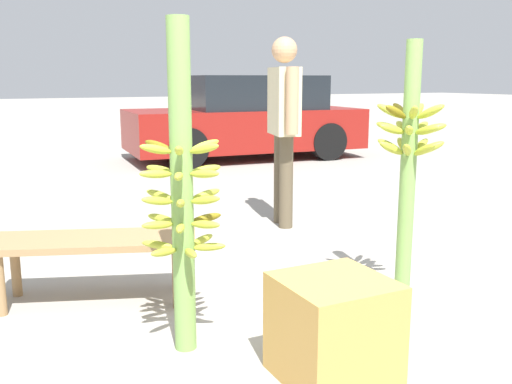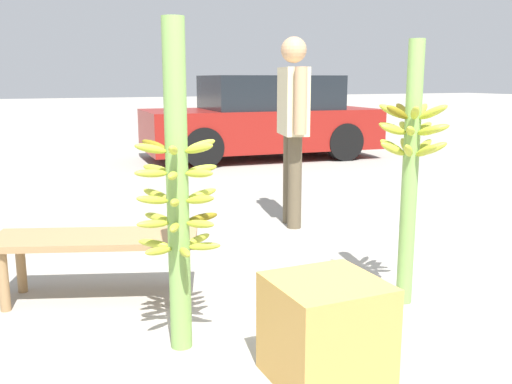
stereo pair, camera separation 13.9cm
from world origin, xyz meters
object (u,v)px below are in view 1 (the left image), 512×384
Objects in this scene: market_bench at (93,247)px; banana_stalk_center at (409,159)px; produce_crate at (333,329)px; vendor_person at (284,116)px; banana_stalk_left at (182,193)px; parked_car at (247,119)px.

banana_stalk_center is at bearing -5.52° from market_bench.
market_bench is 1.62m from produce_crate.
market_bench is at bearing -45.10° from vendor_person.
produce_crate is at bearing -49.28° from banana_stalk_left.
produce_crate is at bearing -147.14° from banana_stalk_center.
market_bench is at bearing 119.08° from produce_crate.
parked_car is (1.93, 6.22, -0.21)m from banana_stalk_center.
market_bench is 2.76× the size of produce_crate.
banana_stalk_left is at bearing -25.39° from vendor_person.
banana_stalk_center is 1.20× the size of market_bench.
vendor_person is 3.62× the size of produce_crate.
banana_stalk_left is 0.40× the size of parked_car.
market_bench is 6.52m from parked_car.
banana_stalk_left is at bearing 130.72° from produce_crate.
produce_crate is (0.79, -1.41, -0.11)m from market_bench.
banana_stalk_left reaches higher than parked_car.
produce_crate is at bearing -40.73° from market_bench.
produce_crate is at bearing 161.68° from parked_car.
market_bench is at bearing 150.43° from parked_car.
vendor_person reaches higher than market_bench.
vendor_person reaches higher than banana_stalk_left.
produce_crate is at bearing -9.67° from vendor_person.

